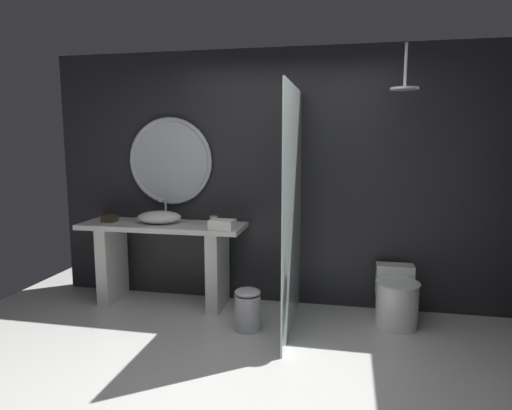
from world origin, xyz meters
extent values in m
plane|color=silver|center=(0.00, 0.00, 0.00)|extent=(5.76, 5.76, 0.00)
cube|color=#232326|center=(0.00, 1.90, 1.30)|extent=(4.80, 0.10, 2.60)
cube|color=silver|center=(-1.13, 1.56, 0.82)|extent=(1.69, 0.54, 0.05)
cube|color=silver|center=(-1.71, 1.56, 0.40)|extent=(0.12, 0.46, 0.80)
cube|color=silver|center=(-0.55, 1.56, 0.40)|extent=(0.12, 0.46, 0.80)
ellipsoid|color=white|center=(-1.17, 1.57, 0.91)|extent=(0.45, 0.37, 0.12)
cylinder|color=#B7B7BC|center=(-1.17, 1.74, 0.97)|extent=(0.02, 0.02, 0.23)
cylinder|color=#B7B7BC|center=(-1.17, 1.67, 1.07)|extent=(0.02, 0.15, 0.02)
cylinder|color=silver|center=(-0.59, 1.60, 0.89)|extent=(0.08, 0.08, 0.09)
cube|color=#3D3323|center=(-1.71, 1.54, 0.88)|extent=(0.13, 0.13, 0.07)
torus|color=#B7B7BC|center=(-1.13, 1.81, 1.47)|extent=(0.92, 0.05, 0.92)
cylinder|color=#B2BCC1|center=(-1.13, 1.82, 1.47)|extent=(0.85, 0.01, 0.85)
cube|color=silver|center=(0.25, 1.23, 1.08)|extent=(0.02, 1.24, 2.16)
cylinder|color=#B7B7BC|center=(1.16, 1.39, 2.32)|extent=(0.02, 0.02, 0.37)
cylinder|color=#B7B7BC|center=(1.16, 1.39, 2.12)|extent=(0.24, 0.24, 0.02)
cylinder|color=white|center=(1.19, 1.43, 0.20)|extent=(0.38, 0.38, 0.41)
ellipsoid|color=white|center=(1.19, 1.43, 0.42)|extent=(0.40, 0.43, 0.02)
cube|color=white|center=(1.19, 1.71, 0.36)|extent=(0.35, 0.18, 0.30)
cylinder|color=#B7B7BC|center=(-0.13, 1.08, 0.16)|extent=(0.23, 0.23, 0.32)
ellipsoid|color=#B7B7BC|center=(-0.13, 1.08, 0.35)|extent=(0.23, 0.23, 0.07)
cube|color=silver|center=(-0.44, 1.39, 0.90)|extent=(0.25, 0.19, 0.09)
camera|label=1|loc=(0.71, -2.65, 1.70)|focal=31.39mm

